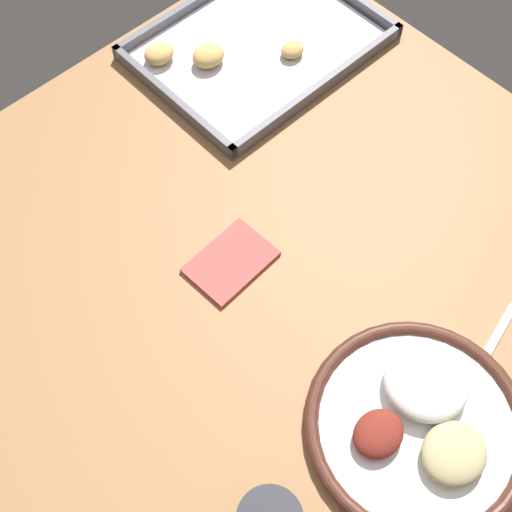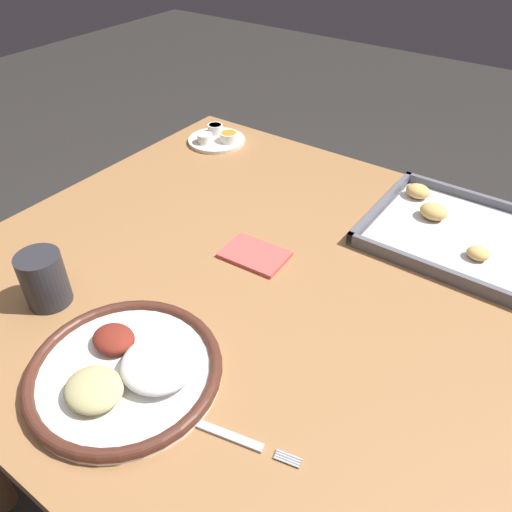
{
  "view_description": "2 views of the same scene",
  "coord_description": "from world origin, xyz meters",
  "px_view_note": "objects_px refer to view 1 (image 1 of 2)",
  "views": [
    {
      "loc": [
        -0.35,
        -0.37,
        1.65
      ],
      "look_at": [
        -0.01,
        0.0,
        0.76
      ],
      "focal_mm": 50.0,
      "sensor_mm": 36.0,
      "label": 1
    },
    {
      "loc": [
        0.42,
        -0.59,
        1.34
      ],
      "look_at": [
        -0.01,
        0.0,
        0.76
      ],
      "focal_mm": 35.0,
      "sensor_mm": 36.0,
      "label": 2
    }
  ],
  "objects_px": {
    "fork": "(494,341)",
    "napkin": "(231,262)",
    "dinner_plate": "(419,422)",
    "baking_tray": "(252,46)"
  },
  "relations": [
    {
      "from": "fork",
      "to": "napkin",
      "type": "relative_size",
      "value": 1.66
    },
    {
      "from": "fork",
      "to": "napkin",
      "type": "bearing_deg",
      "value": 105.54
    },
    {
      "from": "fork",
      "to": "napkin",
      "type": "height_order",
      "value": "napkin"
    },
    {
      "from": "napkin",
      "to": "dinner_plate",
      "type": "bearing_deg",
      "value": -87.64
    },
    {
      "from": "dinner_plate",
      "to": "fork",
      "type": "relative_size",
      "value": 1.38
    },
    {
      "from": "fork",
      "to": "napkin",
      "type": "distance_m",
      "value": 0.39
    },
    {
      "from": "dinner_plate",
      "to": "fork",
      "type": "bearing_deg",
      "value": 1.35
    },
    {
      "from": "dinner_plate",
      "to": "baking_tray",
      "type": "distance_m",
      "value": 0.71
    },
    {
      "from": "fork",
      "to": "dinner_plate",
      "type": "bearing_deg",
      "value": 168.93
    },
    {
      "from": "dinner_plate",
      "to": "baking_tray",
      "type": "relative_size",
      "value": 0.72
    }
  ]
}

